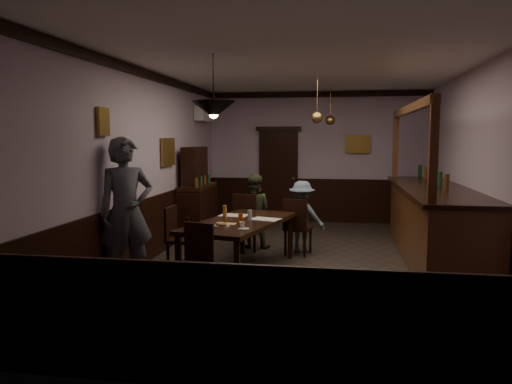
% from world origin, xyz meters
% --- Properties ---
extents(room, '(5.01, 8.01, 3.01)m').
position_xyz_m(room, '(0.00, 0.00, 1.50)').
color(room, '#2D2621').
rests_on(room, ground).
extents(dining_table, '(1.47, 2.37, 0.75)m').
position_xyz_m(dining_table, '(-0.90, -0.58, 0.69)').
color(dining_table, black).
rests_on(dining_table, ground).
extents(chair_far_left, '(0.51, 0.51, 1.00)m').
position_xyz_m(chair_far_left, '(-1.05, 0.76, 0.55)').
color(chair_far_left, black).
rests_on(chair_far_left, ground).
extents(chair_far_right, '(0.49, 0.49, 0.95)m').
position_xyz_m(chair_far_right, '(-0.17, 0.56, 0.52)').
color(chair_far_right, black).
rests_on(chair_far_right, ground).
extents(chair_near, '(0.48, 0.48, 0.91)m').
position_xyz_m(chair_near, '(-1.20, -1.87, 0.50)').
color(chair_near, black).
rests_on(chair_near, ground).
extents(chair_side, '(0.43, 0.43, 0.93)m').
position_xyz_m(chair_side, '(-1.85, -0.58, 0.51)').
color(chair_side, black).
rests_on(chair_side, ground).
extents(person_standing, '(0.85, 0.82, 1.96)m').
position_xyz_m(person_standing, '(-2.21, -1.56, 0.98)').
color(person_standing, '#4C4D56').
rests_on(person_standing, ground).
extents(person_seated_left, '(0.64, 0.50, 1.31)m').
position_xyz_m(person_seated_left, '(-0.99, 1.03, 0.65)').
color(person_seated_left, '#3F482B').
rests_on(person_seated_left, ground).
extents(person_seated_right, '(0.86, 0.61, 1.22)m').
position_xyz_m(person_seated_right, '(-0.11, 0.83, 0.61)').
color(person_seated_right, slate).
rests_on(person_seated_right, ground).
extents(newspaper_left, '(0.44, 0.34, 0.01)m').
position_xyz_m(newspaper_left, '(-1.09, -0.13, 0.75)').
color(newspaper_left, silver).
rests_on(newspaper_left, dining_table).
extents(newspaper_right, '(0.50, 0.42, 0.01)m').
position_xyz_m(newspaper_right, '(-0.56, -0.41, 0.75)').
color(newspaper_right, silver).
rests_on(newspaper_right, dining_table).
extents(napkin, '(0.18, 0.18, 0.00)m').
position_xyz_m(napkin, '(-0.98, -0.86, 0.75)').
color(napkin, '#DBA650').
rests_on(napkin, dining_table).
extents(saucer, '(0.15, 0.15, 0.01)m').
position_xyz_m(saucer, '(-0.72, -1.24, 0.76)').
color(saucer, white).
rests_on(saucer, dining_table).
extents(coffee_cup, '(0.10, 0.10, 0.07)m').
position_xyz_m(coffee_cup, '(-0.75, -1.17, 0.80)').
color(coffee_cup, white).
rests_on(coffee_cup, saucer).
extents(pastry_plate, '(0.22, 0.22, 0.01)m').
position_xyz_m(pastry_plate, '(-1.06, -1.08, 0.76)').
color(pastry_plate, white).
rests_on(pastry_plate, dining_table).
extents(pastry_ring_a, '(0.13, 0.13, 0.04)m').
position_xyz_m(pastry_ring_a, '(-1.07, -1.08, 0.79)').
color(pastry_ring_a, '#C68C47').
rests_on(pastry_ring_a, pastry_plate).
extents(pastry_ring_b, '(0.13, 0.13, 0.04)m').
position_xyz_m(pastry_ring_b, '(-1.03, -1.13, 0.79)').
color(pastry_ring_b, '#C68C47').
rests_on(pastry_ring_b, pastry_plate).
extents(soda_can, '(0.07, 0.07, 0.12)m').
position_xyz_m(soda_can, '(-0.87, -0.69, 0.81)').
color(soda_can, orange).
rests_on(soda_can, dining_table).
extents(beer_glass, '(0.06, 0.06, 0.20)m').
position_xyz_m(beer_glass, '(-1.16, -0.44, 0.85)').
color(beer_glass, '#BF721E').
rests_on(beer_glass, dining_table).
extents(water_glass, '(0.06, 0.06, 0.15)m').
position_xyz_m(water_glass, '(-0.77, -0.51, 0.82)').
color(water_glass, silver).
rests_on(water_glass, dining_table).
extents(pepper_mill, '(0.04, 0.04, 0.14)m').
position_xyz_m(pepper_mill, '(-1.48, -1.25, 0.82)').
color(pepper_mill, black).
rests_on(pepper_mill, dining_table).
extents(sideboard, '(0.48, 1.34, 1.77)m').
position_xyz_m(sideboard, '(-2.21, 1.71, 0.71)').
color(sideboard, black).
rests_on(sideboard, ground).
extents(bar_counter, '(1.02, 4.38, 2.46)m').
position_xyz_m(bar_counter, '(1.99, 0.58, 0.62)').
color(bar_counter, '#4D2614').
rests_on(bar_counter, ground).
extents(door_back, '(0.90, 0.06, 2.10)m').
position_xyz_m(door_back, '(-0.90, 3.95, 1.05)').
color(door_back, black).
rests_on(door_back, ground).
extents(ac_unit, '(0.20, 0.85, 0.30)m').
position_xyz_m(ac_unit, '(-2.38, 2.90, 2.45)').
color(ac_unit, white).
rests_on(ac_unit, ground).
extents(picture_left_small, '(0.04, 0.28, 0.36)m').
position_xyz_m(picture_left_small, '(-2.46, -1.60, 2.15)').
color(picture_left_small, olive).
rests_on(picture_left_small, ground).
extents(picture_left_large, '(0.04, 0.62, 0.48)m').
position_xyz_m(picture_left_large, '(-2.46, 0.80, 1.70)').
color(picture_left_large, olive).
rests_on(picture_left_large, ground).
extents(picture_back, '(0.55, 0.04, 0.42)m').
position_xyz_m(picture_back, '(0.90, 3.96, 1.80)').
color(picture_back, olive).
rests_on(picture_back, ground).
extents(pendant_iron, '(0.56, 0.56, 0.81)m').
position_xyz_m(pendant_iron, '(-1.08, -1.36, 2.30)').
color(pendant_iron, black).
rests_on(pendant_iron, ground).
extents(pendant_brass_mid, '(0.20, 0.20, 0.81)m').
position_xyz_m(pendant_brass_mid, '(0.10, 1.32, 2.30)').
color(pendant_brass_mid, '#BF8C3F').
rests_on(pendant_brass_mid, ground).
extents(pendant_brass_far, '(0.20, 0.20, 0.81)m').
position_xyz_m(pendant_brass_far, '(0.30, 2.81, 2.30)').
color(pendant_brass_far, '#BF8C3F').
rests_on(pendant_brass_far, ground).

